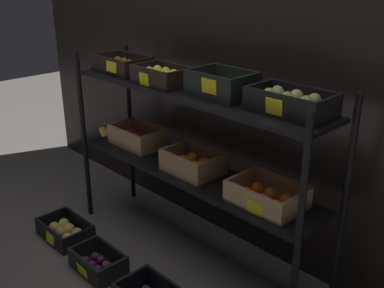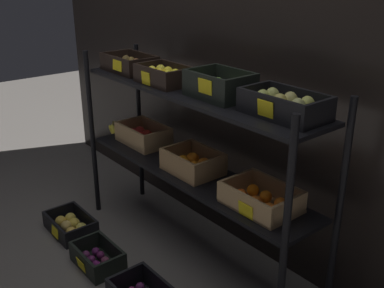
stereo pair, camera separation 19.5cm
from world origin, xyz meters
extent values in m
plane|color=#605B56|center=(0.00, 0.00, 0.00)|extent=(10.00, 10.00, 0.00)
cube|color=black|center=(0.00, 0.38, 1.19)|extent=(4.03, 0.12, 2.37)
cylinder|color=black|center=(-0.81, -0.18, 0.56)|extent=(0.03, 0.03, 1.11)
cylinder|color=black|center=(0.81, -0.18, 0.56)|extent=(0.03, 0.03, 1.11)
cylinder|color=black|center=(-0.81, 0.18, 0.56)|extent=(0.03, 0.03, 1.11)
cylinder|color=black|center=(0.81, 0.18, 0.56)|extent=(0.03, 0.03, 1.11)
cube|color=black|center=(0.00, 0.00, 0.53)|extent=(1.60, 0.34, 0.02)
cube|color=black|center=(0.00, 0.00, 0.99)|extent=(1.60, 0.34, 0.02)
cube|color=tan|center=(-0.52, 0.03, 0.54)|extent=(0.34, 0.22, 0.01)
cube|color=tan|center=(-0.52, -0.07, 0.60)|extent=(0.34, 0.02, 0.11)
cube|color=tan|center=(-0.52, 0.13, 0.60)|extent=(0.34, 0.02, 0.11)
cube|color=tan|center=(-0.69, 0.03, 0.60)|extent=(0.02, 0.19, 0.11)
cube|color=tan|center=(-0.36, 0.03, 0.60)|extent=(0.02, 0.19, 0.11)
sphere|color=red|center=(-0.60, 0.00, 0.59)|extent=(0.07, 0.07, 0.07)
sphere|color=red|center=(-0.52, 0.00, 0.59)|extent=(0.07, 0.07, 0.07)
sphere|color=red|center=(-0.44, -0.01, 0.59)|extent=(0.07, 0.07, 0.07)
sphere|color=red|center=(-0.60, 0.05, 0.59)|extent=(0.07, 0.07, 0.07)
sphere|color=red|center=(-0.52, 0.05, 0.59)|extent=(0.07, 0.07, 0.07)
sphere|color=red|center=(-0.45, 0.06, 0.59)|extent=(0.07, 0.07, 0.07)
cube|color=#A87F51|center=(0.01, 0.00, 0.54)|extent=(0.31, 0.23, 0.01)
cube|color=#A87F51|center=(0.01, -0.11, 0.60)|extent=(0.31, 0.02, 0.11)
cube|color=#A87F51|center=(0.01, 0.11, 0.60)|extent=(0.31, 0.02, 0.11)
cube|color=#A87F51|center=(-0.14, 0.00, 0.60)|extent=(0.02, 0.20, 0.11)
cube|color=#A87F51|center=(0.15, 0.00, 0.60)|extent=(0.02, 0.20, 0.11)
sphere|color=orange|center=(-0.04, -0.03, 0.59)|extent=(0.07, 0.07, 0.07)
sphere|color=orange|center=(0.06, -0.03, 0.59)|extent=(0.07, 0.07, 0.07)
sphere|color=orange|center=(-0.04, 0.04, 0.59)|extent=(0.07, 0.07, 0.07)
sphere|color=orange|center=(0.06, 0.04, 0.59)|extent=(0.07, 0.07, 0.07)
cube|color=tan|center=(0.52, 0.00, 0.54)|extent=(0.34, 0.25, 0.01)
cube|color=tan|center=(0.52, -0.12, 0.60)|extent=(0.34, 0.02, 0.10)
cube|color=tan|center=(0.52, 0.11, 0.60)|extent=(0.34, 0.02, 0.10)
cube|color=tan|center=(0.35, 0.00, 0.60)|extent=(0.02, 0.21, 0.10)
cube|color=tan|center=(0.68, 0.00, 0.60)|extent=(0.02, 0.21, 0.10)
sphere|color=orange|center=(0.43, -0.05, 0.58)|extent=(0.06, 0.06, 0.06)
sphere|color=orange|center=(0.52, -0.04, 0.58)|extent=(0.06, 0.06, 0.06)
sphere|color=orange|center=(0.60, -0.04, 0.58)|extent=(0.06, 0.06, 0.06)
sphere|color=orange|center=(0.43, 0.03, 0.58)|extent=(0.06, 0.06, 0.06)
sphere|color=orange|center=(0.51, 0.03, 0.58)|extent=(0.06, 0.06, 0.06)
sphere|color=orange|center=(0.60, 0.03, 0.58)|extent=(0.06, 0.06, 0.06)
cube|color=yellow|center=(0.54, -0.13, 0.58)|extent=(0.09, 0.01, 0.07)
cube|color=black|center=(-0.59, -0.01, 1.00)|extent=(0.34, 0.22, 0.01)
cube|color=black|center=(-0.59, -0.11, 1.06)|extent=(0.34, 0.02, 0.09)
cube|color=black|center=(-0.59, 0.09, 1.06)|extent=(0.34, 0.02, 0.09)
cube|color=black|center=(-0.75, -0.01, 1.06)|extent=(0.02, 0.18, 0.09)
cube|color=black|center=(-0.42, -0.01, 1.06)|extent=(0.02, 0.18, 0.09)
ellipsoid|color=brown|center=(-0.68, -0.04, 1.04)|extent=(0.05, 0.05, 0.07)
ellipsoid|color=brown|center=(-0.62, -0.05, 1.04)|extent=(0.05, 0.05, 0.07)
ellipsoid|color=brown|center=(-0.56, -0.04, 1.04)|extent=(0.05, 0.05, 0.07)
ellipsoid|color=brown|center=(-0.49, -0.04, 1.04)|extent=(0.05, 0.05, 0.07)
ellipsoid|color=brown|center=(-0.68, 0.02, 1.04)|extent=(0.05, 0.05, 0.07)
ellipsoid|color=brown|center=(-0.62, 0.02, 1.04)|extent=(0.05, 0.05, 0.07)
ellipsoid|color=brown|center=(-0.56, 0.02, 1.04)|extent=(0.05, 0.05, 0.07)
ellipsoid|color=brown|center=(-0.49, 0.02, 1.04)|extent=(0.05, 0.05, 0.07)
cube|color=yellow|center=(-0.54, -0.12, 1.05)|extent=(0.09, 0.01, 0.06)
cube|color=black|center=(-0.20, -0.03, 1.00)|extent=(0.31, 0.20, 0.01)
cube|color=black|center=(-0.20, -0.12, 1.05)|extent=(0.31, 0.02, 0.09)
cube|color=black|center=(-0.20, 0.06, 1.05)|extent=(0.31, 0.02, 0.09)
cube|color=black|center=(-0.35, -0.03, 1.05)|extent=(0.02, 0.17, 0.09)
cube|color=black|center=(-0.06, -0.03, 1.05)|extent=(0.02, 0.17, 0.09)
ellipsoid|color=yellow|center=(-0.28, -0.06, 1.05)|extent=(0.06, 0.06, 0.08)
ellipsoid|color=yellow|center=(-0.20, -0.06, 1.05)|extent=(0.06, 0.06, 0.08)
ellipsoid|color=yellow|center=(-0.13, -0.06, 1.05)|extent=(0.06, 0.06, 0.08)
ellipsoid|color=yellow|center=(-0.28, 0.00, 1.05)|extent=(0.06, 0.06, 0.08)
ellipsoid|color=yellow|center=(-0.21, 0.00, 1.05)|extent=(0.06, 0.06, 0.08)
ellipsoid|color=yellow|center=(-0.13, -0.01, 1.05)|extent=(0.06, 0.06, 0.08)
cube|color=yellow|center=(-0.23, -0.13, 1.04)|extent=(0.08, 0.01, 0.07)
cube|color=black|center=(0.19, 0.02, 1.00)|extent=(0.31, 0.22, 0.01)
cube|color=black|center=(0.19, -0.08, 1.07)|extent=(0.31, 0.02, 0.12)
cube|color=black|center=(0.19, 0.13, 1.07)|extent=(0.31, 0.02, 0.12)
cube|color=black|center=(0.04, 0.02, 1.07)|extent=(0.02, 0.19, 0.12)
cube|color=black|center=(0.33, 0.02, 1.07)|extent=(0.02, 0.19, 0.12)
sphere|color=#88BE49|center=(0.14, 0.00, 1.05)|extent=(0.07, 0.07, 0.07)
sphere|color=#92B538|center=(0.24, 0.00, 1.05)|extent=(0.07, 0.07, 0.07)
sphere|color=#80C443|center=(0.13, 0.06, 1.05)|extent=(0.07, 0.07, 0.07)
sphere|color=#92B145|center=(0.24, 0.05, 1.05)|extent=(0.07, 0.07, 0.07)
cube|color=yellow|center=(0.21, -0.09, 1.07)|extent=(0.09, 0.01, 0.07)
cube|color=black|center=(0.58, 0.03, 1.00)|extent=(0.37, 0.21, 0.01)
cube|color=black|center=(0.58, -0.06, 1.06)|extent=(0.37, 0.02, 0.10)
cube|color=black|center=(0.58, 0.13, 1.06)|extent=(0.37, 0.02, 0.10)
cube|color=black|center=(0.40, 0.03, 1.06)|extent=(0.02, 0.18, 0.10)
cube|color=black|center=(0.76, 0.03, 1.06)|extent=(0.02, 0.18, 0.10)
ellipsoid|color=#A8B452|center=(0.49, 0.00, 1.06)|extent=(0.07, 0.07, 0.09)
ellipsoid|color=tan|center=(0.58, 0.01, 1.06)|extent=(0.07, 0.07, 0.09)
ellipsoid|color=tan|center=(0.67, 0.01, 1.06)|extent=(0.07, 0.07, 0.09)
ellipsoid|color=#ABB158|center=(0.49, 0.06, 1.06)|extent=(0.07, 0.07, 0.09)
ellipsoid|color=tan|center=(0.59, 0.07, 1.06)|extent=(0.07, 0.07, 0.09)
ellipsoid|color=#A8AC4C|center=(0.67, 0.07, 1.06)|extent=(0.07, 0.07, 0.09)
cube|color=yellow|center=(0.57, -0.07, 1.05)|extent=(0.08, 0.01, 0.08)
cylinder|color=brown|center=(-0.85, 0.01, 0.59)|extent=(0.02, 0.02, 0.02)
ellipsoid|color=yellow|center=(-0.88, 0.00, 0.53)|extent=(0.10, 0.03, 0.08)
ellipsoid|color=yellow|center=(-0.87, 0.01, 0.53)|extent=(0.08, 0.03, 0.10)
ellipsoid|color=yellow|center=(-0.86, 0.01, 0.53)|extent=(0.05, 0.03, 0.10)
ellipsoid|color=yellow|center=(-0.85, 0.01, 0.53)|extent=(0.05, 0.03, 0.10)
ellipsoid|color=yellow|center=(-0.84, 0.01, 0.53)|extent=(0.08, 0.03, 0.10)
ellipsoid|color=yellow|center=(-0.83, 0.00, 0.53)|extent=(0.09, 0.03, 0.09)
cube|color=black|center=(-0.67, -0.46, 0.01)|extent=(0.35, 0.23, 0.01)
cube|color=black|center=(-0.67, -0.56, 0.06)|extent=(0.35, 0.02, 0.10)
cube|color=black|center=(-0.67, -0.35, 0.06)|extent=(0.35, 0.02, 0.10)
cube|color=black|center=(-0.84, -0.46, 0.06)|extent=(0.02, 0.19, 0.10)
cube|color=black|center=(-0.51, -0.46, 0.06)|extent=(0.02, 0.19, 0.10)
sphere|color=gold|center=(-0.75, -0.49, 0.05)|extent=(0.07, 0.07, 0.07)
sphere|color=#D6B259|center=(-0.68, -0.48, 0.05)|extent=(0.07, 0.07, 0.07)
sphere|color=gold|center=(-0.58, -0.49, 0.05)|extent=(0.07, 0.07, 0.07)
sphere|color=gold|center=(-0.75, -0.42, 0.05)|extent=(0.07, 0.07, 0.07)
sphere|color=yellow|center=(-0.67, -0.43, 0.05)|extent=(0.07, 0.07, 0.07)
sphere|color=#D8C74F|center=(-0.59, -0.42, 0.05)|extent=(0.07, 0.07, 0.07)
cube|color=yellow|center=(-0.65, -0.57, 0.06)|extent=(0.09, 0.01, 0.07)
cube|color=black|center=(-0.24, -0.49, 0.01)|extent=(0.31, 0.20, 0.01)
cube|color=black|center=(-0.24, -0.59, 0.07)|extent=(0.31, 0.02, 0.11)
cube|color=black|center=(-0.24, -0.40, 0.07)|extent=(0.31, 0.02, 0.11)
cube|color=black|center=(-0.39, -0.49, 0.07)|extent=(0.02, 0.17, 0.11)
cube|color=black|center=(-0.09, -0.49, 0.07)|extent=(0.02, 0.17, 0.11)
sphere|color=#59224D|center=(-0.33, -0.52, 0.04)|extent=(0.05, 0.05, 0.05)
sphere|color=#561B4B|center=(-0.27, -0.52, 0.04)|extent=(0.05, 0.05, 0.05)
sphere|color=#67195C|center=(-0.21, -0.52, 0.04)|extent=(0.05, 0.05, 0.05)
sphere|color=#642C52|center=(-0.16, -0.52, 0.04)|extent=(0.05, 0.05, 0.05)
sphere|color=#561A51|center=(-0.33, -0.46, 0.04)|extent=(0.05, 0.05, 0.05)
sphere|color=#551845|center=(-0.27, -0.46, 0.04)|extent=(0.05, 0.05, 0.05)
sphere|color=#6D2E49|center=(-0.21, -0.47, 0.04)|extent=(0.05, 0.05, 0.05)
sphere|color=#622D49|center=(-0.16, -0.46, 0.04)|extent=(0.05, 0.05, 0.05)
cube|color=yellow|center=(-0.24, -0.60, 0.05)|extent=(0.09, 0.01, 0.07)
cube|color=black|center=(0.05, -0.48, 0.07)|extent=(0.02, 0.20, 0.12)
sphere|color=#562052|center=(0.11, -0.44, 0.04)|extent=(0.05, 0.05, 0.05)
camera|label=1|loc=(1.65, -1.60, 1.61)|focal=42.68mm
camera|label=2|loc=(1.78, -1.45, 1.61)|focal=42.68mm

